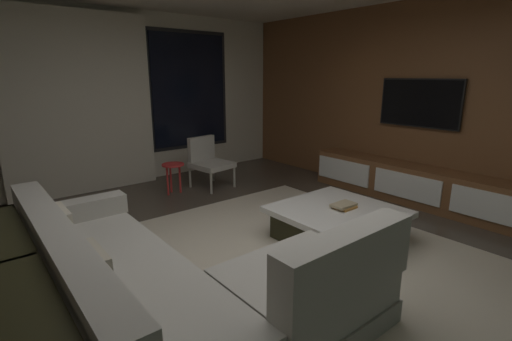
# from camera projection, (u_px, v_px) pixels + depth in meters

# --- Properties ---
(floor) EXTENTS (9.20, 9.20, 0.00)m
(floor) POSITION_uv_depth(u_px,v_px,m) (265.00, 271.00, 3.34)
(floor) COLOR #473D33
(back_wall_with_window) EXTENTS (6.60, 0.30, 2.70)m
(back_wall_with_window) POSITION_uv_depth(u_px,v_px,m) (111.00, 100.00, 5.68)
(back_wall_with_window) COLOR beige
(back_wall_with_window) RESTS_ON floor
(media_wall) EXTENTS (0.12, 7.80, 2.70)m
(media_wall) POSITION_uv_depth(u_px,v_px,m) (442.00, 104.00, 4.86)
(media_wall) COLOR brown
(media_wall) RESTS_ON floor
(area_rug) EXTENTS (3.20, 3.80, 0.01)m
(area_rug) POSITION_uv_depth(u_px,v_px,m) (300.00, 262.00, 3.47)
(area_rug) COLOR beige
(area_rug) RESTS_ON floor
(sectional_couch) EXTENTS (1.98, 2.50, 0.82)m
(sectional_couch) POSITION_uv_depth(u_px,v_px,m) (169.00, 288.00, 2.55)
(sectional_couch) COLOR gray
(sectional_couch) RESTS_ON floor
(coffee_table) EXTENTS (1.16, 1.16, 0.36)m
(coffee_table) POSITION_uv_depth(u_px,v_px,m) (337.00, 224.00, 3.90)
(coffee_table) COLOR black
(coffee_table) RESTS_ON floor
(book_stack_on_coffee_table) EXTENTS (0.27, 0.18, 0.05)m
(book_stack_on_coffee_table) POSITION_uv_depth(u_px,v_px,m) (344.00, 206.00, 3.88)
(book_stack_on_coffee_table) COLOR #C48038
(book_stack_on_coffee_table) RESTS_ON coffee_table
(accent_chair_near_window) EXTENTS (0.62, 0.64, 0.78)m
(accent_chair_near_window) POSITION_uv_depth(u_px,v_px,m) (208.00, 159.00, 5.78)
(accent_chair_near_window) COLOR #B2ADA0
(accent_chair_near_window) RESTS_ON floor
(side_stool) EXTENTS (0.32, 0.32, 0.46)m
(side_stool) POSITION_uv_depth(u_px,v_px,m) (173.00, 169.00, 5.41)
(side_stool) COLOR red
(side_stool) RESTS_ON floor
(media_console) EXTENTS (0.46, 3.10, 0.52)m
(media_console) POSITION_uv_depth(u_px,v_px,m) (418.00, 186.00, 5.00)
(media_console) COLOR brown
(media_console) RESTS_ON floor
(mounted_tv) EXTENTS (0.05, 1.12, 0.65)m
(mounted_tv) POSITION_uv_depth(u_px,v_px,m) (419.00, 103.00, 4.99)
(mounted_tv) COLOR black
(console_table_behind_couch) EXTENTS (0.40, 2.10, 0.74)m
(console_table_behind_couch) POSITION_uv_depth(u_px,v_px,m) (7.00, 316.00, 2.06)
(console_table_behind_couch) COLOR black
(console_table_behind_couch) RESTS_ON floor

